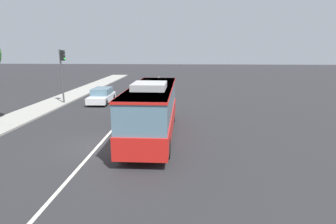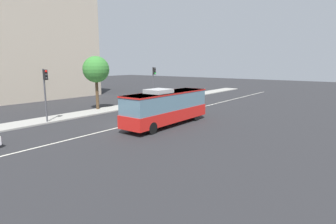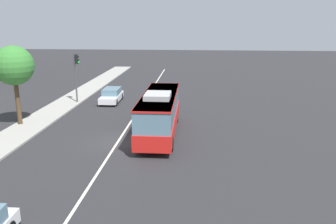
{
  "view_description": "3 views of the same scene",
  "coord_description": "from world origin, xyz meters",
  "px_view_note": "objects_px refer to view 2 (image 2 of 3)",
  "views": [
    {
      "loc": [
        -14.19,
        -4.73,
        5.31
      ],
      "look_at": [
        3.45,
        -3.69,
        1.19
      ],
      "focal_mm": 29.37,
      "sensor_mm": 36.0,
      "label": 1
    },
    {
      "loc": [
        -17.99,
        -18.19,
        5.73
      ],
      "look_at": [
        1.87,
        -3.01,
        1.27
      ],
      "focal_mm": 29.33,
      "sensor_mm": 36.0,
      "label": 2
    },
    {
      "loc": [
        -22.82,
        -5.44,
        8.44
      ],
      "look_at": [
        2.28,
        -3.44,
        1.68
      ],
      "focal_mm": 36.41,
      "sensor_mm": 36.0,
      "label": 3
    }
  ],
  "objects_px": {
    "traffic_light_near_corner": "(154,79)",
    "traffic_light_mid_block": "(45,86)",
    "street_tree_kerbside_left": "(96,70)",
    "sedan_white": "(177,100)",
    "transit_bus": "(167,106)"
  },
  "relations": [
    {
      "from": "transit_bus",
      "to": "street_tree_kerbside_left",
      "type": "relative_size",
      "value": 1.52
    },
    {
      "from": "traffic_light_near_corner",
      "to": "traffic_light_mid_block",
      "type": "height_order",
      "value": "same"
    },
    {
      "from": "sedan_white",
      "to": "traffic_light_near_corner",
      "type": "relative_size",
      "value": 0.87
    },
    {
      "from": "sedan_white",
      "to": "traffic_light_near_corner",
      "type": "xyz_separation_m",
      "value": [
        -0.79,
        3.39,
        2.84
      ]
    },
    {
      "from": "traffic_light_near_corner",
      "to": "traffic_light_mid_block",
      "type": "bearing_deg",
      "value": -84.72
    },
    {
      "from": "transit_bus",
      "to": "street_tree_kerbside_left",
      "type": "bearing_deg",
      "value": 83.16
    },
    {
      "from": "transit_bus",
      "to": "sedan_white",
      "type": "distance_m",
      "value": 12.09
    },
    {
      "from": "sedan_white",
      "to": "traffic_light_mid_block",
      "type": "height_order",
      "value": "traffic_light_mid_block"
    },
    {
      "from": "sedan_white",
      "to": "street_tree_kerbside_left",
      "type": "distance_m",
      "value": 11.35
    },
    {
      "from": "traffic_light_near_corner",
      "to": "street_tree_kerbside_left",
      "type": "relative_size",
      "value": 0.79
    },
    {
      "from": "sedan_white",
      "to": "street_tree_kerbside_left",
      "type": "relative_size",
      "value": 0.69
    },
    {
      "from": "street_tree_kerbside_left",
      "to": "traffic_light_near_corner",
      "type": "bearing_deg",
      "value": -15.15
    },
    {
      "from": "street_tree_kerbside_left",
      "to": "transit_bus",
      "type": "bearing_deg",
      "value": -96.66
    },
    {
      "from": "traffic_light_mid_block",
      "to": "sedan_white",
      "type": "bearing_deg",
      "value": 73.35
    },
    {
      "from": "sedan_white",
      "to": "traffic_light_mid_block",
      "type": "bearing_deg",
      "value": -12.86
    }
  ]
}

